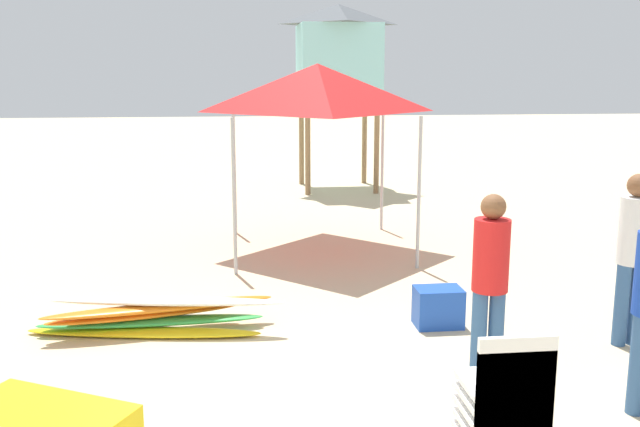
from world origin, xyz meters
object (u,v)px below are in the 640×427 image
object	(u,v)px
stacked_plastic_chairs	(506,406)
surfboard_pile	(153,316)
lifeguard_near_center	(634,248)
popup_canopy	(317,88)
lifeguard_tower	(338,55)
cooler_box	(438,307)
lifeguard_near_right	(490,274)

from	to	relation	value
stacked_plastic_chairs	surfboard_pile	size ratio (longest dim) A/B	0.44
stacked_plastic_chairs	lifeguard_near_center	world-z (taller)	lifeguard_near_center
popup_canopy	lifeguard_tower	world-z (taller)	lifeguard_tower
stacked_plastic_chairs	cooler_box	bearing A→B (deg)	81.07
surfboard_pile	lifeguard_tower	world-z (taller)	lifeguard_tower
lifeguard_near_center	stacked_plastic_chairs	bearing A→B (deg)	-131.87
lifeguard_near_center	lifeguard_near_right	distance (m)	1.79
popup_canopy	lifeguard_tower	size ratio (longest dim) A/B	0.67
lifeguard_near_right	lifeguard_near_center	bearing A→B (deg)	19.49
surfboard_pile	lifeguard_near_right	bearing A→B (deg)	-25.18
lifeguard_tower	popup_canopy	bearing A→B (deg)	-101.01
lifeguard_near_center	popup_canopy	xyz separation A→B (m)	(-2.67, 4.32, 1.47)
surfboard_pile	lifeguard_near_right	size ratio (longest dim) A/B	1.62
lifeguard_tower	cooler_box	distance (m)	9.80
stacked_plastic_chairs	surfboard_pile	bearing A→B (deg)	126.78
cooler_box	popup_canopy	bearing A→B (deg)	104.41
lifeguard_near_center	lifeguard_tower	distance (m)	10.43
cooler_box	stacked_plastic_chairs	bearing A→B (deg)	-98.93
surfboard_pile	lifeguard_near_right	xyz separation A→B (m)	(3.12, -1.47, 0.78)
stacked_plastic_chairs	lifeguard_near_center	xyz separation A→B (m)	(2.27, 2.53, 0.32)
lifeguard_near_center	popup_canopy	size ratio (longest dim) A/B	0.62
popup_canopy	cooler_box	bearing A→B (deg)	-75.59
surfboard_pile	lifeguard_tower	size ratio (longest dim) A/B	0.65
lifeguard_near_center	cooler_box	size ratio (longest dim) A/B	3.47
stacked_plastic_chairs	cooler_box	distance (m)	3.35
popup_canopy	lifeguard_tower	xyz separation A→B (m)	(1.12, 5.78, 0.62)
stacked_plastic_chairs	cooler_box	xyz separation A→B (m)	(0.51, 3.28, -0.48)
popup_canopy	lifeguard_tower	bearing A→B (deg)	78.99
surfboard_pile	lifeguard_near_center	xyz separation A→B (m)	(4.81, -0.87, 0.82)
popup_canopy	cooler_box	world-z (taller)	popup_canopy
surfboard_pile	popup_canopy	size ratio (longest dim) A/B	0.96
surfboard_pile	popup_canopy	distance (m)	4.66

